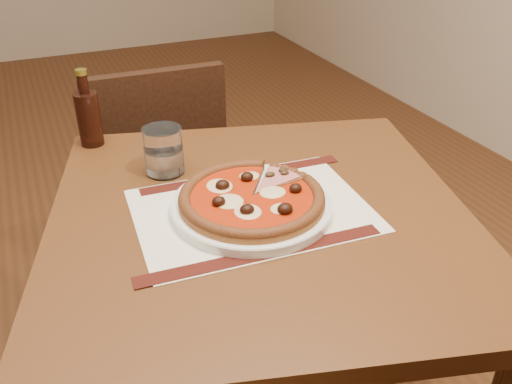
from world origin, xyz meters
The scene contains 8 objects.
table centered at (0.61, -0.89, 0.65)m, with size 0.98×0.98×0.75m.
chair_far centered at (0.57, -0.18, 0.48)m, with size 0.41×0.41×0.85m.
placemat centered at (0.60, -0.89, 0.75)m, with size 0.44×0.32×0.00m, color white.
plate centered at (0.60, -0.89, 0.76)m, with size 0.31×0.31×0.02m, color white.
pizza centered at (0.60, -0.89, 0.78)m, with size 0.28×0.28×0.04m.
ham_slice centered at (0.67, -0.83, 0.78)m, with size 0.13×0.10×0.02m.
water_glass centered at (0.49, -0.67, 0.80)m, with size 0.08×0.08×0.10m, color white.
bottle centered at (0.37, -0.46, 0.82)m, with size 0.05×0.05×0.18m.
Camera 1 is at (0.25, -1.70, 1.31)m, focal length 38.00 mm.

